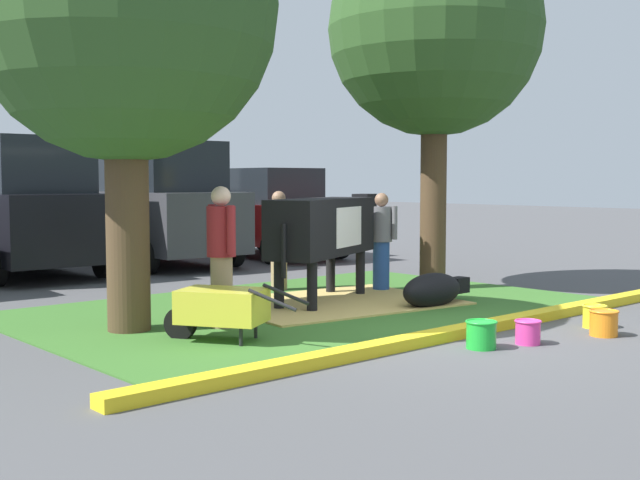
{
  "coord_description": "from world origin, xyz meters",
  "views": [
    {
      "loc": [
        -7.04,
        -6.02,
        1.76
      ],
      "look_at": [
        0.56,
        2.5,
        0.9
      ],
      "focal_mm": 44.91,
      "sensor_mm": 36.0,
      "label": 1
    }
  ],
  "objects_px": {
    "bucket_green": "(481,334)",
    "suv_black": "(21,206)",
    "cow_holstein": "(325,227)",
    "bucket_yellow": "(594,316)",
    "shade_tree_left": "(124,9)",
    "shade_tree_right": "(435,31)",
    "calf_lying": "(433,290)",
    "sedan_red": "(268,214)",
    "person_visitor_near": "(221,252)",
    "wheelbarrow": "(220,307)",
    "person_visitor_far": "(279,238)",
    "bucket_pink": "(528,331)",
    "suv_dark_grey": "(154,203)",
    "person_handler": "(381,239)",
    "bucket_orange": "(604,322)"
  },
  "relations": [
    {
      "from": "bucket_green",
      "to": "suv_black",
      "type": "height_order",
      "value": "suv_black"
    },
    {
      "from": "cow_holstein",
      "to": "bucket_yellow",
      "type": "bearing_deg",
      "value": -73.52
    },
    {
      "from": "shade_tree_left",
      "to": "shade_tree_right",
      "type": "xyz_separation_m",
      "value": [
        5.37,
        -0.01,
        0.41
      ]
    },
    {
      "from": "calf_lying",
      "to": "sedan_red",
      "type": "relative_size",
      "value": 0.29
    },
    {
      "from": "shade_tree_left",
      "to": "bucket_yellow",
      "type": "height_order",
      "value": "shade_tree_left"
    },
    {
      "from": "shade_tree_left",
      "to": "suv_black",
      "type": "height_order",
      "value": "shade_tree_left"
    },
    {
      "from": "shade_tree_right",
      "to": "person_visitor_near",
      "type": "height_order",
      "value": "shade_tree_right"
    },
    {
      "from": "shade_tree_right",
      "to": "sedan_red",
      "type": "height_order",
      "value": "shade_tree_right"
    },
    {
      "from": "shade_tree_left",
      "to": "wheelbarrow",
      "type": "relative_size",
      "value": 3.64
    },
    {
      "from": "person_visitor_far",
      "to": "wheelbarrow",
      "type": "xyz_separation_m",
      "value": [
        -2.98,
        -2.69,
        -0.46
      ]
    },
    {
      "from": "bucket_pink",
      "to": "suv_dark_grey",
      "type": "xyz_separation_m",
      "value": [
        1.2,
        9.87,
        1.13
      ]
    },
    {
      "from": "wheelbarrow",
      "to": "sedan_red",
      "type": "distance_m",
      "value": 9.73
    },
    {
      "from": "person_handler",
      "to": "bucket_orange",
      "type": "relative_size",
      "value": 4.7
    },
    {
      "from": "person_visitor_far",
      "to": "suv_black",
      "type": "height_order",
      "value": "suv_black"
    },
    {
      "from": "wheelbarrow",
      "to": "bucket_yellow",
      "type": "height_order",
      "value": "wheelbarrow"
    },
    {
      "from": "shade_tree_left",
      "to": "shade_tree_right",
      "type": "height_order",
      "value": "shade_tree_right"
    },
    {
      "from": "bucket_pink",
      "to": "bucket_orange",
      "type": "xyz_separation_m",
      "value": [
        1.03,
        -0.31,
        0.02
      ]
    },
    {
      "from": "suv_dark_grey",
      "to": "person_visitor_far",
      "type": "bearing_deg",
      "value": -97.22
    },
    {
      "from": "bucket_pink",
      "to": "sedan_red",
      "type": "xyz_separation_m",
      "value": [
        3.99,
        9.6,
        0.85
      ]
    },
    {
      "from": "shade_tree_right",
      "to": "bucket_yellow",
      "type": "height_order",
      "value": "shade_tree_right"
    },
    {
      "from": "person_visitor_near",
      "to": "bucket_pink",
      "type": "xyz_separation_m",
      "value": [
        1.94,
        -2.91,
        -0.77
      ]
    },
    {
      "from": "bucket_orange",
      "to": "bucket_yellow",
      "type": "xyz_separation_m",
      "value": [
        0.38,
        0.33,
        -0.01
      ]
    },
    {
      "from": "person_visitor_near",
      "to": "suv_dark_grey",
      "type": "distance_m",
      "value": 7.64
    },
    {
      "from": "suv_dark_grey",
      "to": "sedan_red",
      "type": "distance_m",
      "value": 2.82
    },
    {
      "from": "wheelbarrow",
      "to": "bucket_orange",
      "type": "xyz_separation_m",
      "value": [
        3.43,
        -2.6,
        -0.23
      ]
    },
    {
      "from": "wheelbarrow",
      "to": "sedan_red",
      "type": "height_order",
      "value": "sedan_red"
    },
    {
      "from": "shade_tree_left",
      "to": "calf_lying",
      "type": "xyz_separation_m",
      "value": [
        4.01,
        -1.19,
        -3.44
      ]
    },
    {
      "from": "wheelbarrow",
      "to": "bucket_pink",
      "type": "height_order",
      "value": "wheelbarrow"
    },
    {
      "from": "bucket_yellow",
      "to": "suv_black",
      "type": "relative_size",
      "value": 0.06
    },
    {
      "from": "shade_tree_right",
      "to": "wheelbarrow",
      "type": "height_order",
      "value": "shade_tree_right"
    },
    {
      "from": "cow_holstein",
      "to": "bucket_pink",
      "type": "distance_m",
      "value": 3.76
    },
    {
      "from": "shade_tree_right",
      "to": "calf_lying",
      "type": "relative_size",
      "value": 4.44
    },
    {
      "from": "shade_tree_right",
      "to": "person_visitor_near",
      "type": "distance_m",
      "value": 5.51
    },
    {
      "from": "calf_lying",
      "to": "suv_black",
      "type": "xyz_separation_m",
      "value": [
        -2.72,
        7.67,
        1.03
      ]
    },
    {
      "from": "sedan_red",
      "to": "person_visitor_near",
      "type": "bearing_deg",
      "value": -131.56
    },
    {
      "from": "shade_tree_right",
      "to": "person_visitor_far",
      "type": "height_order",
      "value": "shade_tree_right"
    },
    {
      "from": "suv_black",
      "to": "suv_dark_grey",
      "type": "height_order",
      "value": "same"
    },
    {
      "from": "person_visitor_near",
      "to": "bucket_orange",
      "type": "relative_size",
      "value": 5.09
    },
    {
      "from": "sedan_red",
      "to": "cow_holstein",
      "type": "bearing_deg",
      "value": -121.35
    },
    {
      "from": "bucket_green",
      "to": "sedan_red",
      "type": "xyz_separation_m",
      "value": [
        4.54,
        9.41,
        0.83
      ]
    },
    {
      "from": "shade_tree_right",
      "to": "person_visitor_near",
      "type": "relative_size",
      "value": 3.45
    },
    {
      "from": "bucket_green",
      "to": "bucket_orange",
      "type": "relative_size",
      "value": 1.01
    },
    {
      "from": "shade_tree_left",
      "to": "bucket_pink",
      "type": "height_order",
      "value": "shade_tree_left"
    },
    {
      "from": "person_visitor_near",
      "to": "sedan_red",
      "type": "distance_m",
      "value": 8.94
    },
    {
      "from": "shade_tree_left",
      "to": "person_handler",
      "type": "relative_size",
      "value": 3.51
    },
    {
      "from": "person_visitor_far",
      "to": "suv_black",
      "type": "bearing_deg",
      "value": 113.22
    },
    {
      "from": "cow_holstein",
      "to": "suv_dark_grey",
      "type": "relative_size",
      "value": 0.64
    },
    {
      "from": "bucket_orange",
      "to": "shade_tree_right",
      "type": "bearing_deg",
      "value": 68.42
    },
    {
      "from": "suv_dark_grey",
      "to": "sedan_red",
      "type": "bearing_deg",
      "value": -5.55
    },
    {
      "from": "bucket_orange",
      "to": "bucket_yellow",
      "type": "distance_m",
      "value": 0.5
    }
  ]
}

